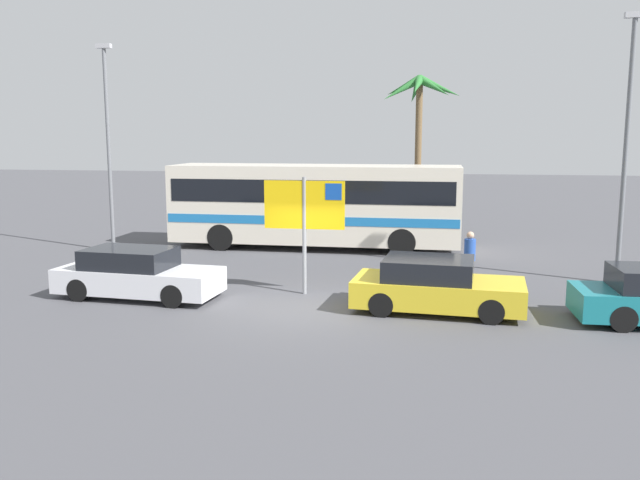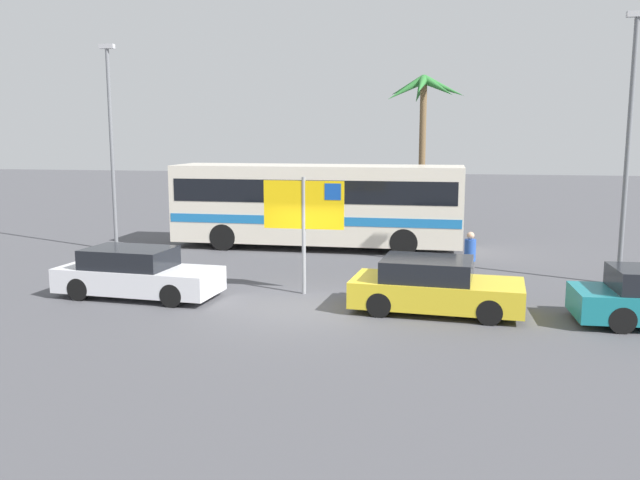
# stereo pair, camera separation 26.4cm
# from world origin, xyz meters

# --- Properties ---
(ground) EXTENTS (120.00, 120.00, 0.00)m
(ground) POSITION_xyz_m (0.00, 0.00, 0.00)
(ground) COLOR #4C4C51
(bus_front_coach) EXTENTS (10.95, 2.67, 3.17)m
(bus_front_coach) POSITION_xyz_m (-1.37, 9.06, 1.78)
(bus_front_coach) COLOR silver
(bus_front_coach) RESTS_ON ground
(ferry_sign) EXTENTS (2.20, 0.11, 3.20)m
(ferry_sign) POSITION_xyz_m (-0.24, 1.63, 2.33)
(ferry_sign) COLOR gray
(ferry_sign) RESTS_ON ground
(car_white) EXTENTS (4.45, 1.97, 1.32)m
(car_white) POSITION_xyz_m (-4.63, 0.44, 0.64)
(car_white) COLOR silver
(car_white) RESTS_ON ground
(car_yellow) EXTENTS (4.25, 2.16, 1.32)m
(car_yellow) POSITION_xyz_m (3.24, 0.40, 0.64)
(car_yellow) COLOR yellow
(car_yellow) RESTS_ON ground
(pedestrian_crossing_lot) EXTENTS (0.32, 0.32, 1.62)m
(pedestrian_crossing_lot) POSITION_xyz_m (4.18, 3.18, 0.95)
(pedestrian_crossing_lot) COLOR #4C4C51
(pedestrian_crossing_lot) RESTS_ON ground
(lamp_post_left_side) EXTENTS (0.56, 0.20, 7.67)m
(lamp_post_left_side) POSITION_xyz_m (8.48, 4.50, 4.16)
(lamp_post_left_side) COLOR slate
(lamp_post_left_side) RESTS_ON ground
(lamp_post_right_side) EXTENTS (0.56, 0.20, 7.56)m
(lamp_post_right_side) POSITION_xyz_m (-8.74, 7.10, 4.11)
(lamp_post_right_side) COLOR slate
(lamp_post_right_side) RESTS_ON ground
(palm_tree_seaside) EXTENTS (3.84, 3.96, 7.14)m
(palm_tree_seaside) POSITION_xyz_m (2.33, 16.86, 5.91)
(palm_tree_seaside) COLOR brown
(palm_tree_seaside) RESTS_ON ground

